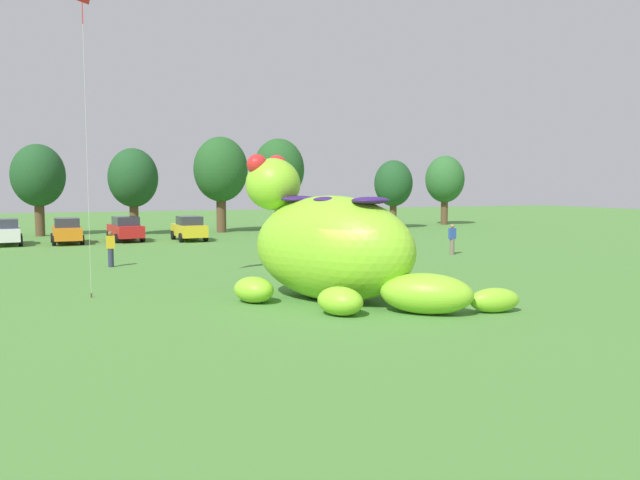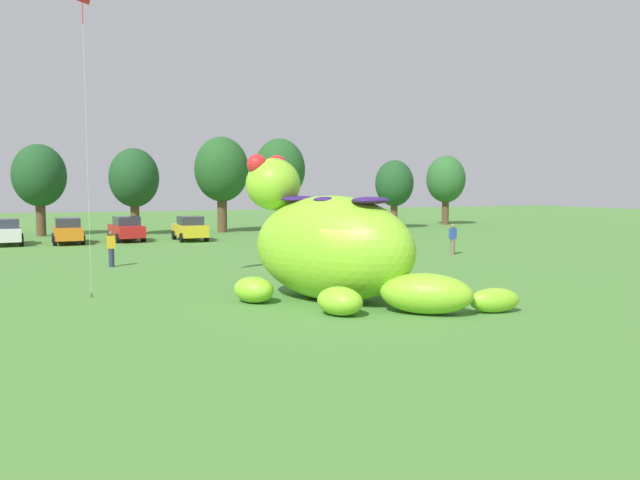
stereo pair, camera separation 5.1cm
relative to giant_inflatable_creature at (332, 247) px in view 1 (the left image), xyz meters
name	(u,v)px [view 1 (the left image)]	position (x,y,z in m)	size (l,w,h in m)	color
ground_plane	(354,306)	(0.26, -1.17, -1.81)	(160.00, 160.00, 0.00)	#4C8438
giant_inflatable_creature	(332,247)	(0.00, 0.00, 0.00)	(7.97, 8.29, 4.96)	#8CD12D
car_white	(6,232)	(-11.61, 26.11, -0.95)	(2.12, 4.19, 1.72)	white
car_orange	(67,231)	(-7.94, 25.72, -0.95)	(2.06, 4.16, 1.72)	orange
car_red	(125,229)	(-4.16, 26.17, -0.95)	(2.33, 4.28, 1.72)	red
car_yellow	(189,228)	(0.03, 25.01, -0.95)	(2.07, 4.17, 1.72)	yellow
tree_mid_left	(38,176)	(-9.75, 33.26, 2.76)	(3.94, 3.94, 7.00)	brown
tree_centre_left	(133,178)	(-2.97, 31.66, 2.60)	(3.80, 3.80, 6.75)	brown
tree_centre	(221,170)	(4.01, 31.85, 3.32)	(4.42, 4.42, 7.85)	brown
tree_centre_right	(279,170)	(9.58, 33.42, 3.40)	(4.49, 4.49, 7.97)	brown
tree_mid_right	(393,184)	(19.63, 30.84, 2.21)	(3.46, 3.46, 6.15)	brown
tree_right	(445,180)	(26.95, 33.55, 2.63)	(3.83, 3.83, 6.80)	brown
spectator_near_inflatable	(111,249)	(-6.18, 11.97, -0.96)	(0.38, 0.26, 1.71)	#2D334C
spectator_mid_field	(267,242)	(1.86, 12.93, -0.96)	(0.38, 0.26, 1.71)	#2D334C
spectator_by_cars	(452,239)	(11.85, 10.26, -0.96)	(0.38, 0.26, 1.71)	#726656
spectator_wandering	(296,236)	(4.52, 15.63, -0.96)	(0.38, 0.26, 1.71)	black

